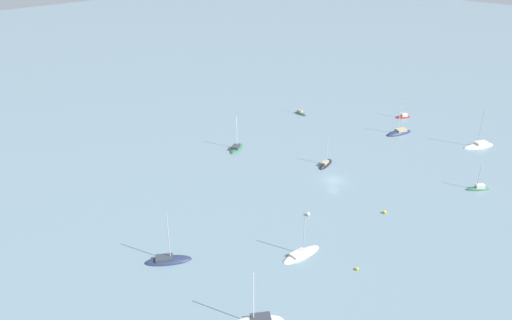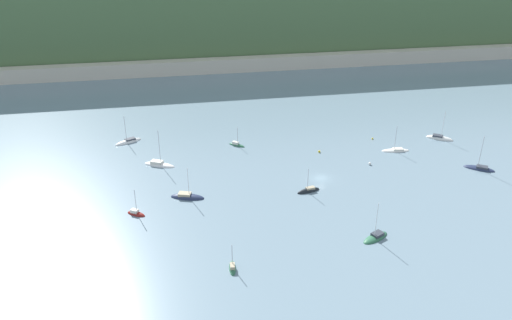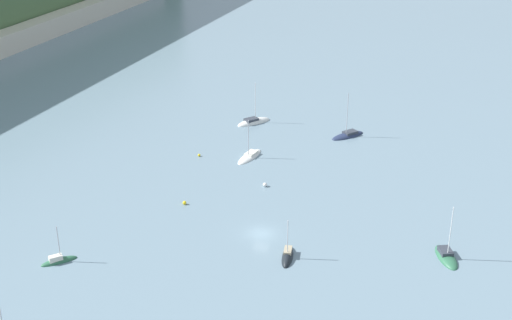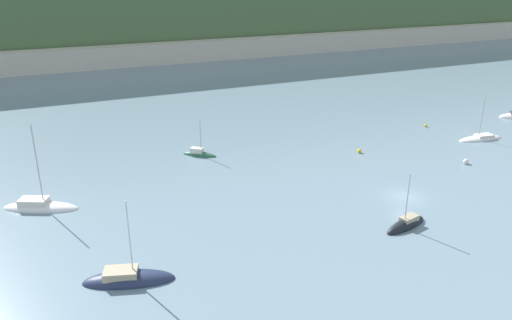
{
  "view_description": "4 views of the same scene",
  "coord_description": "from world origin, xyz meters",
  "px_view_note": "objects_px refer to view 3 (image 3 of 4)",
  "views": [
    {
      "loc": [
        82.75,
        56.56,
        52.12
      ],
      "look_at": [
        10.03,
        -14.59,
        3.61
      ],
      "focal_mm": 35.0,
      "sensor_mm": 36.0,
      "label": 1
    },
    {
      "loc": [
        -37.39,
        -109.66,
        60.73
      ],
      "look_at": [
        -15.61,
        8.07,
        2.87
      ],
      "focal_mm": 35.0,
      "sensor_mm": 36.0,
      "label": 2
    },
    {
      "loc": [
        -90.56,
        -34.4,
        56.88
      ],
      "look_at": [
        17.57,
        7.7,
        3.97
      ],
      "focal_mm": 50.0,
      "sensor_mm": 36.0,
      "label": 3
    },
    {
      "loc": [
        -40.2,
        -43.23,
        26.39
      ],
      "look_at": [
        -14.58,
        12.43,
        2.93
      ],
      "focal_mm": 35.0,
      "sensor_mm": 36.0,
      "label": 4
    }
  ],
  "objects_px": {
    "sailboat_6": "(348,136)",
    "sailboat_8": "(446,257)",
    "sailboat_7": "(287,257)",
    "mooring_buoy_0": "(199,155)",
    "mooring_buoy_1": "(185,203)",
    "sailboat_1": "(250,157)",
    "sailboat_10": "(59,261)",
    "sailboat_5": "(254,123)",
    "mooring_buoy_2": "(265,185)"
  },
  "relations": [
    {
      "from": "sailboat_10",
      "to": "sailboat_5",
      "type": "bearing_deg",
      "value": 34.66
    },
    {
      "from": "sailboat_6",
      "to": "sailboat_10",
      "type": "distance_m",
      "value": 67.91
    },
    {
      "from": "sailboat_8",
      "to": "sailboat_10",
      "type": "relative_size",
      "value": 1.45
    },
    {
      "from": "sailboat_6",
      "to": "mooring_buoy_0",
      "type": "height_order",
      "value": "sailboat_6"
    },
    {
      "from": "mooring_buoy_1",
      "to": "sailboat_1",
      "type": "bearing_deg",
      "value": -7.75
    },
    {
      "from": "sailboat_7",
      "to": "mooring_buoy_1",
      "type": "xyz_separation_m",
      "value": [
        9.36,
        21.65,
        0.24
      ]
    },
    {
      "from": "sailboat_7",
      "to": "sailboat_10",
      "type": "height_order",
      "value": "sailboat_7"
    },
    {
      "from": "sailboat_6",
      "to": "sailboat_7",
      "type": "relative_size",
      "value": 1.39
    },
    {
      "from": "mooring_buoy_1",
      "to": "mooring_buoy_2",
      "type": "height_order",
      "value": "mooring_buoy_2"
    },
    {
      "from": "sailboat_8",
      "to": "sailboat_10",
      "type": "xyz_separation_m",
      "value": [
        -21.84,
        52.77,
        0.03
      ]
    },
    {
      "from": "sailboat_5",
      "to": "mooring_buoy_2",
      "type": "relative_size",
      "value": 13.26
    },
    {
      "from": "mooring_buoy_0",
      "to": "sailboat_7",
      "type": "bearing_deg",
      "value": -135.36
    },
    {
      "from": "sailboat_5",
      "to": "sailboat_1",
      "type": "bearing_deg",
      "value": -124.86
    },
    {
      "from": "sailboat_8",
      "to": "sailboat_1",
      "type": "bearing_deg",
      "value": -146.86
    },
    {
      "from": "sailboat_1",
      "to": "sailboat_7",
      "type": "bearing_deg",
      "value": 37.48
    },
    {
      "from": "sailboat_6",
      "to": "sailboat_8",
      "type": "xyz_separation_m",
      "value": [
        -40.33,
        -25.44,
        0.02
      ]
    },
    {
      "from": "sailboat_10",
      "to": "mooring_buoy_1",
      "type": "relative_size",
      "value": 10.05
    },
    {
      "from": "sailboat_1",
      "to": "sailboat_7",
      "type": "xyz_separation_m",
      "value": [
        -31.56,
        -18.62,
        0.01
      ]
    },
    {
      "from": "sailboat_7",
      "to": "mooring_buoy_1",
      "type": "height_order",
      "value": "sailboat_7"
    },
    {
      "from": "sailboat_5",
      "to": "mooring_buoy_2",
      "type": "distance_m",
      "value": 30.94
    },
    {
      "from": "mooring_buoy_1",
      "to": "sailboat_10",
      "type": "bearing_deg",
      "value": 158.01
    },
    {
      "from": "mooring_buoy_0",
      "to": "mooring_buoy_2",
      "type": "relative_size",
      "value": 0.69
    },
    {
      "from": "sailboat_7",
      "to": "sailboat_10",
      "type": "xyz_separation_m",
      "value": [
        -13.41,
        30.84,
        0.06
      ]
    },
    {
      "from": "sailboat_7",
      "to": "mooring_buoy_1",
      "type": "bearing_deg",
      "value": -126.22
    },
    {
      "from": "sailboat_6",
      "to": "mooring_buoy_1",
      "type": "height_order",
      "value": "sailboat_6"
    },
    {
      "from": "sailboat_6",
      "to": "mooring_buoy_2",
      "type": "bearing_deg",
      "value": 20.28
    },
    {
      "from": "sailboat_6",
      "to": "sailboat_7",
      "type": "xyz_separation_m",
      "value": [
        -48.76,
        -3.5,
        -0.01
      ]
    },
    {
      "from": "sailboat_8",
      "to": "mooring_buoy_2",
      "type": "height_order",
      "value": "sailboat_8"
    },
    {
      "from": "sailboat_10",
      "to": "mooring_buoy_0",
      "type": "height_order",
      "value": "sailboat_10"
    },
    {
      "from": "sailboat_1",
      "to": "mooring_buoy_0",
      "type": "distance_m",
      "value": 9.85
    },
    {
      "from": "sailboat_7",
      "to": "mooring_buoy_1",
      "type": "relative_size",
      "value": 11.43
    },
    {
      "from": "sailboat_7",
      "to": "mooring_buoy_0",
      "type": "height_order",
      "value": "sailboat_7"
    },
    {
      "from": "sailboat_1",
      "to": "sailboat_5",
      "type": "xyz_separation_m",
      "value": [
        17.07,
        5.89,
        0.01
      ]
    },
    {
      "from": "sailboat_5",
      "to": "sailboat_6",
      "type": "xyz_separation_m",
      "value": [
        0.13,
        -21.01,
        0.01
      ]
    },
    {
      "from": "sailboat_5",
      "to": "sailboat_10",
      "type": "relative_size",
      "value": 1.55
    },
    {
      "from": "mooring_buoy_1",
      "to": "mooring_buoy_2",
      "type": "relative_size",
      "value": 0.85
    },
    {
      "from": "sailboat_6",
      "to": "sailboat_1",
      "type": "bearing_deg",
      "value": -5.48
    },
    {
      "from": "mooring_buoy_1",
      "to": "mooring_buoy_2",
      "type": "xyz_separation_m",
      "value": [
        11.27,
        -10.31,
        0.06
      ]
    },
    {
      "from": "sailboat_8",
      "to": "mooring_buoy_2",
      "type": "relative_size",
      "value": 12.45
    },
    {
      "from": "mooring_buoy_1",
      "to": "sailboat_5",
      "type": "bearing_deg",
      "value": 4.17
    },
    {
      "from": "sailboat_10",
      "to": "mooring_buoy_1",
      "type": "height_order",
      "value": "sailboat_10"
    },
    {
      "from": "sailboat_1",
      "to": "sailboat_6",
      "type": "height_order",
      "value": "sailboat_6"
    },
    {
      "from": "sailboat_1",
      "to": "sailboat_7",
      "type": "relative_size",
      "value": 1.15
    },
    {
      "from": "sailboat_10",
      "to": "mooring_buoy_2",
      "type": "distance_m",
      "value": 39.23
    },
    {
      "from": "sailboat_5",
      "to": "mooring_buoy_1",
      "type": "distance_m",
      "value": 39.37
    },
    {
      "from": "sailboat_5",
      "to": "mooring_buoy_0",
      "type": "height_order",
      "value": "sailboat_5"
    },
    {
      "from": "sailboat_6",
      "to": "sailboat_8",
      "type": "distance_m",
      "value": 47.68
    },
    {
      "from": "sailboat_6",
      "to": "sailboat_8",
      "type": "relative_size",
      "value": 1.09
    },
    {
      "from": "sailboat_6",
      "to": "sailboat_10",
      "type": "height_order",
      "value": "sailboat_6"
    },
    {
      "from": "sailboat_6",
      "to": "sailboat_7",
      "type": "height_order",
      "value": "sailboat_6"
    }
  ]
}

